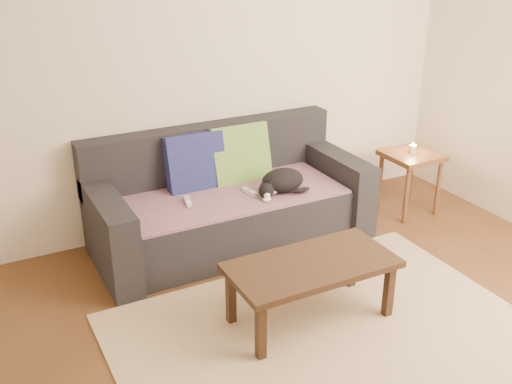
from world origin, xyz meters
TOP-DOWN VIEW (x-y plane):
  - ground at (0.00, 0.00)m, footprint 4.50×4.50m
  - back_wall at (0.00, 2.00)m, footprint 4.50×0.04m
  - sofa at (0.00, 1.57)m, footprint 2.10×0.94m
  - throw_blanket at (0.00, 1.48)m, footprint 1.66×0.74m
  - cushion_navy at (-0.19, 1.74)m, footprint 0.46×0.21m
  - cushion_green at (0.19, 1.74)m, footprint 0.48×0.24m
  - cat at (0.34, 1.34)m, footprint 0.44×0.33m
  - wii_remote_a at (-0.37, 1.47)m, footprint 0.07×0.15m
  - wii_remote_b at (0.11, 1.42)m, footprint 0.06×0.15m
  - side_table at (1.61, 1.34)m, footprint 0.43×0.43m
  - candle at (1.61, 1.34)m, footprint 0.06×0.06m
  - rug at (0.00, 0.15)m, footprint 2.50×1.80m
  - coffee_table at (0.00, 0.37)m, footprint 1.04×0.52m

SIDE VIEW (x-z plane):
  - ground at x=0.00m, z-range 0.00..0.00m
  - rug at x=0.00m, z-range 0.00..0.01m
  - sofa at x=0.00m, z-range -0.13..0.74m
  - coffee_table at x=0.00m, z-range 0.15..0.57m
  - throw_blanket at x=0.00m, z-range 0.42..0.44m
  - side_table at x=1.61m, z-range 0.18..0.72m
  - wii_remote_a at x=-0.37m, z-range 0.44..0.47m
  - wii_remote_b at x=0.11m, z-range 0.44..0.47m
  - cat at x=0.34m, z-range 0.44..0.61m
  - candle at x=1.61m, z-range 0.53..0.62m
  - cushion_navy at x=-0.19m, z-range 0.39..0.87m
  - cushion_green at x=0.19m, z-range 0.38..0.88m
  - back_wall at x=0.00m, z-range 0.00..2.60m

